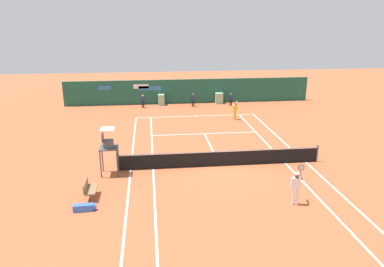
# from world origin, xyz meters

# --- Properties ---
(ground_plane) EXTENTS (80.00, 80.00, 0.01)m
(ground_plane) POSITION_xyz_m (-0.00, 0.58, 0.00)
(ground_plane) COLOR #B25633
(tennis_net) EXTENTS (12.10, 0.10, 1.07)m
(tennis_net) POSITION_xyz_m (0.00, 0.00, 0.51)
(tennis_net) COLOR #4C4C51
(tennis_net) RESTS_ON ground_plane
(sponsor_back_wall) EXTENTS (25.00, 1.02, 2.46)m
(sponsor_back_wall) POSITION_xyz_m (0.01, 16.96, 1.19)
(sponsor_back_wall) COLOR #1E5642
(sponsor_back_wall) RESTS_ON ground_plane
(umpire_chair) EXTENTS (1.00, 1.00, 2.68)m
(umpire_chair) POSITION_xyz_m (-6.42, -0.43, 1.72)
(umpire_chair) COLOR #47474C
(umpire_chair) RESTS_ON ground_plane
(player_bench) EXTENTS (0.54, 1.21, 0.88)m
(player_bench) POSITION_xyz_m (-7.15, -3.21, 0.51)
(player_bench) COLOR #38383D
(player_bench) RESTS_ON ground_plane
(equipment_bag) EXTENTS (1.05, 0.34, 0.32)m
(equipment_bag) POSITION_xyz_m (-7.17, -4.53, 0.16)
(equipment_bag) COLOR blue
(equipment_bag) RESTS_ON ground_plane
(player_on_baseline) EXTENTS (0.48, 0.77, 1.77)m
(player_on_baseline) POSITION_xyz_m (3.23, 10.23, 0.91)
(player_on_baseline) COLOR yellow
(player_on_baseline) RESTS_ON ground_plane
(player_near_side) EXTENTS (0.78, 0.66, 1.84)m
(player_near_side) POSITION_xyz_m (2.59, -5.06, 0.98)
(player_near_side) COLOR white
(player_near_side) RESTS_ON ground_plane
(ball_kid_centre_post) EXTENTS (0.44, 0.18, 1.31)m
(ball_kid_centre_post) POSITION_xyz_m (0.22, 15.43, 0.76)
(ball_kid_centre_post) COLOR black
(ball_kid_centre_post) RESTS_ON ground_plane
(ball_kid_right_post) EXTENTS (0.42, 0.17, 1.25)m
(ball_kid_right_post) POSITION_xyz_m (4.03, 15.43, 0.72)
(ball_kid_right_post) COLOR black
(ball_kid_right_post) RESTS_ON ground_plane
(ball_kid_left_post) EXTENTS (0.43, 0.20, 1.30)m
(ball_kid_left_post) POSITION_xyz_m (-4.71, 15.43, 0.75)
(ball_kid_left_post) COLOR black
(ball_kid_left_post) RESTS_ON ground_plane
(tennis_ball_near_service_line) EXTENTS (0.07, 0.07, 0.07)m
(tennis_ball_near_service_line) POSITION_xyz_m (-4.31, 2.65, 0.03)
(tennis_ball_near_service_line) COLOR #CCE033
(tennis_ball_near_service_line) RESTS_ON ground_plane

